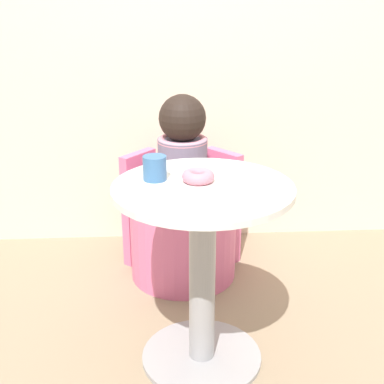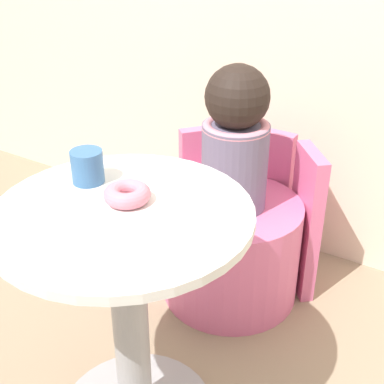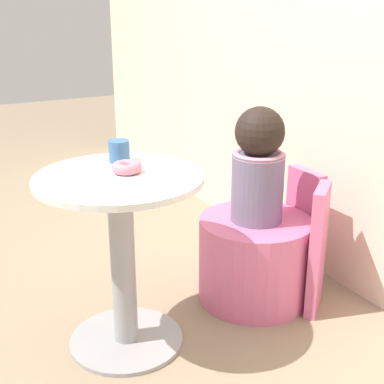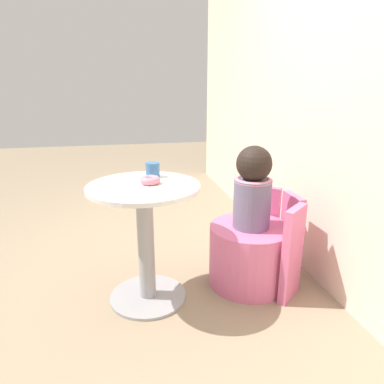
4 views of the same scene
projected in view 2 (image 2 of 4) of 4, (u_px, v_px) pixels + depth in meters
name	position (u px, v px, depth m)	size (l,w,h in m)	color
round_table	(128.00, 295.00, 1.41)	(0.64, 0.64, 0.73)	#99999E
tub_chair	(231.00, 249.00, 2.06)	(0.52, 0.52, 0.40)	#DB6693
booth_backrest	(257.00, 204.00, 2.17)	(0.62, 0.23, 0.59)	#DB6693
child_figure	(236.00, 140.00, 1.84)	(0.23, 0.23, 0.52)	slate
donut	(127.00, 194.00, 1.31)	(0.12, 0.12, 0.04)	pink
cup	(87.00, 167.00, 1.39)	(0.08, 0.08, 0.09)	#386699
paper_napkin	(59.00, 227.00, 1.21)	(0.18, 0.18, 0.01)	white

